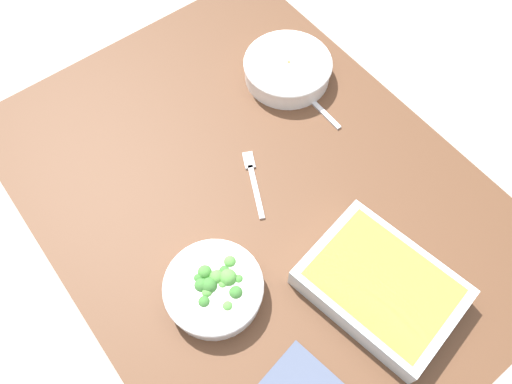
% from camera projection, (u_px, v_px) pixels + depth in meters
% --- Properties ---
extents(ground_plane, '(6.00, 6.00, 0.00)m').
position_uv_depth(ground_plane, '(256.00, 292.00, 1.81)').
color(ground_plane, '#B2A899').
extents(dining_table, '(1.20, 0.90, 0.74)m').
position_uv_depth(dining_table, '(256.00, 210.00, 1.24)').
color(dining_table, brown).
rests_on(dining_table, ground_plane).
extents(stew_bowl, '(0.23, 0.23, 0.06)m').
position_uv_depth(stew_bowl, '(288.00, 68.00, 1.30)').
color(stew_bowl, white).
rests_on(stew_bowl, dining_table).
extents(broccoli_bowl, '(0.20, 0.20, 0.07)m').
position_uv_depth(broccoli_bowl, '(214.00, 288.00, 1.02)').
color(broccoli_bowl, white).
rests_on(broccoli_bowl, dining_table).
extents(baking_dish, '(0.33, 0.27, 0.06)m').
position_uv_depth(baking_dish, '(381.00, 286.00, 1.02)').
color(baking_dish, silver).
rests_on(baking_dish, dining_table).
extents(spoon_by_stew, '(0.18, 0.03, 0.01)m').
position_uv_depth(spoon_by_stew, '(310.00, 98.00, 1.29)').
color(spoon_by_stew, silver).
rests_on(spoon_by_stew, dining_table).
extents(fork_on_table, '(0.17, 0.09, 0.01)m').
position_uv_depth(fork_on_table, '(253.00, 179.00, 1.18)').
color(fork_on_table, silver).
rests_on(fork_on_table, dining_table).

